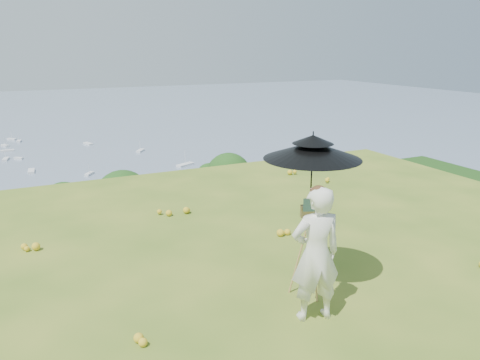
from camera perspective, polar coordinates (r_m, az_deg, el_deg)
name	(u,v)px	position (r m, az deg, el deg)	size (l,w,h in m)	color
ground	(305,280)	(7.18, 7.95, -11.98)	(14.00, 14.00, 0.00)	#496B1E
shoreline_tier	(63,280)	(89.46, -20.74, -11.33)	(170.00, 28.00, 8.00)	#706759
bay_water	(29,128)	(248.12, -24.29, 5.81)	(700.00, 700.00, 0.00)	slate
slope_trees	(83,262)	(44.39, -18.61, -9.42)	(110.00, 50.00, 6.00)	#1D4514
harbor_town	(59,246)	(86.80, -21.16, -7.50)	(110.00, 22.00, 5.00)	#BCBCB7
wildflowers	(296,269)	(7.34, 6.89, -10.77)	(10.00, 10.50, 0.12)	gold
painter	(316,254)	(5.91, 9.22, -8.93)	(0.64, 0.42, 1.76)	white
field_easel	(309,246)	(6.53, 8.42, -8.02)	(0.54, 0.54, 1.42)	#A78846
sun_umbrella	(312,174)	(6.21, 8.71, 0.75)	(1.28, 1.28, 1.13)	black
painter_cap	(319,190)	(5.61, 9.59, -1.21)	(0.20, 0.24, 0.10)	#D27377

